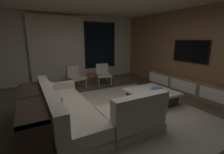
% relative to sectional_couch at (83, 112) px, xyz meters
% --- Properties ---
extents(floor, '(9.20, 9.20, 0.00)m').
position_rel_sectional_couch_xyz_m(floor, '(0.83, 0.17, -0.29)').
color(floor, '#473D33').
extents(back_wall_with_window, '(6.60, 0.30, 2.70)m').
position_rel_sectional_couch_xyz_m(back_wall_with_window, '(0.77, 3.79, 1.05)').
color(back_wall_with_window, beige).
rests_on(back_wall_with_window, floor).
extents(media_wall, '(0.12, 7.80, 2.70)m').
position_rel_sectional_couch_xyz_m(media_wall, '(3.89, 0.17, 1.06)').
color(media_wall, '#8E6642').
rests_on(media_wall, floor).
extents(area_rug, '(3.20, 3.80, 0.01)m').
position_rel_sectional_couch_xyz_m(area_rug, '(1.18, 0.07, -0.28)').
color(area_rug, '#ADA391').
rests_on(area_rug, floor).
extents(sectional_couch, '(1.98, 2.50, 0.82)m').
position_rel_sectional_couch_xyz_m(sectional_couch, '(0.00, 0.00, 0.00)').
color(sectional_couch, '#A49C8C').
rests_on(sectional_couch, floor).
extents(coffee_table, '(1.16, 1.16, 0.36)m').
position_rel_sectional_couch_xyz_m(coffee_table, '(2.03, 0.21, -0.10)').
color(coffee_table, '#362621').
rests_on(coffee_table, floor).
extents(book_stack_on_coffee_table, '(0.28, 0.21, 0.12)m').
position_rel_sectional_couch_xyz_m(book_stack_on_coffee_table, '(2.09, 0.07, 0.13)').
color(book_stack_on_coffee_table, '#B5B9C1').
rests_on(book_stack_on_coffee_table, coffee_table).
extents(accent_chair_near_window, '(0.65, 0.67, 0.78)m').
position_rel_sectional_couch_xyz_m(accent_chair_near_window, '(1.72, 2.63, 0.14)').
color(accent_chair_near_window, '#B2ADA0').
rests_on(accent_chair_near_window, floor).
extents(accent_chair_by_curtain, '(0.66, 0.68, 0.78)m').
position_rel_sectional_couch_xyz_m(accent_chair_by_curtain, '(0.63, 2.69, 0.14)').
color(accent_chair_by_curtain, '#B2ADA0').
rests_on(accent_chair_by_curtain, floor).
extents(side_stool, '(0.32, 0.32, 0.46)m').
position_rel_sectional_couch_xyz_m(side_stool, '(1.23, 2.73, 0.08)').
color(side_stool, red).
rests_on(side_stool, floor).
extents(media_console, '(0.46, 3.10, 0.52)m').
position_rel_sectional_couch_xyz_m(media_console, '(3.60, 0.22, -0.04)').
color(media_console, '#8E6642').
rests_on(media_console, floor).
extents(mounted_tv, '(0.05, 1.23, 0.71)m').
position_rel_sectional_couch_xyz_m(mounted_tv, '(3.79, 0.42, 1.06)').
color(mounted_tv, black).
extents(console_table_behind_couch, '(0.40, 2.10, 0.74)m').
position_rel_sectional_couch_xyz_m(console_table_behind_couch, '(-0.91, 0.13, 0.12)').
color(console_table_behind_couch, '#362621').
rests_on(console_table_behind_couch, floor).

